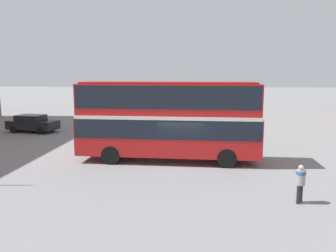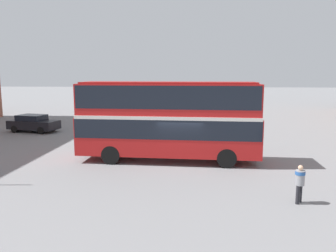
{
  "view_description": "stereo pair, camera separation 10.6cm",
  "coord_description": "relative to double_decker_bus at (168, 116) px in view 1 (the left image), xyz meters",
  "views": [
    {
      "loc": [
        0.7,
        -18.41,
        5.07
      ],
      "look_at": [
        -0.75,
        0.49,
        2.1
      ],
      "focal_mm": 35.0,
      "sensor_mm": 36.0,
      "label": 1
    },
    {
      "loc": [
        0.81,
        -18.4,
        5.07
      ],
      "look_at": [
        -0.75,
        0.49,
        2.1
      ],
      "focal_mm": 35.0,
      "sensor_mm": 36.0,
      "label": 2
    }
  ],
  "objects": [
    {
      "name": "ground_plane",
      "position": [
        0.75,
        -0.49,
        -2.69
      ],
      "size": [
        240.0,
        240.0,
        0.0
      ],
      "primitive_type": "plane",
      "color": "slate"
    },
    {
      "name": "double_decker_bus",
      "position": [
        0.0,
        0.0,
        0.0
      ],
      "size": [
        10.63,
        2.86,
        4.67
      ],
      "rotation": [
        0.0,
        0.0,
        -0.03
      ],
      "color": "red",
      "rests_on": "ground_plane"
    },
    {
      "name": "pedestrian_foreground",
      "position": [
        5.73,
        -6.07,
        -1.73
      ],
      "size": [
        0.54,
        0.54,
        1.56
      ],
      "rotation": [
        0.0,
        0.0,
        2.43
      ],
      "color": "#232328",
      "rests_on": "ground_plane"
    },
    {
      "name": "parked_car_kerb_near",
      "position": [
        -4.73,
        14.13,
        -1.94
      ],
      "size": [
        4.91,
        2.66,
        1.45
      ],
      "rotation": [
        0.0,
        0.0,
        -0.21
      ],
      "color": "silver",
      "rests_on": "ground_plane"
    },
    {
      "name": "parked_car_kerb_far",
      "position": [
        -12.88,
        9.03,
        -1.9
      ],
      "size": [
        4.69,
        2.67,
        1.54
      ],
      "rotation": [
        0.0,
        0.0,
        -0.2
      ],
      "color": "black",
      "rests_on": "ground_plane"
    }
  ]
}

